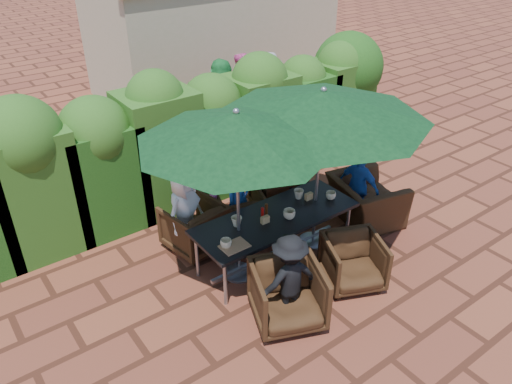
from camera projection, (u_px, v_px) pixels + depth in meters
ground at (272, 261)px, 7.25m from camera, size 80.00×80.00×0.00m
dining_table at (276, 221)px, 6.94m from camera, size 2.38×0.90×0.75m
umbrella_left at (236, 128)px, 5.87m from camera, size 2.48×2.48×2.46m
umbrella_right at (323, 105)px, 6.52m from camera, size 2.91×2.91×2.46m
chair_far_left at (194, 224)px, 7.34m from camera, size 0.89×0.85×0.81m
chair_far_mid at (241, 211)px, 7.71m from camera, size 0.89×0.86×0.74m
chair_far_right at (277, 189)px, 8.25m from camera, size 0.90×0.86×0.78m
chair_near_left at (288, 293)px, 6.05m from camera, size 1.06×1.03×0.85m
chair_near_right at (354, 260)px, 6.66m from camera, size 0.96×0.94×0.77m
chair_end_right at (367, 194)px, 7.95m from camera, size 0.96×1.24×0.96m
adult_far_left at (185, 210)px, 7.20m from camera, size 0.74×0.59×1.32m
adult_far_mid at (238, 196)px, 7.54m from camera, size 0.55×0.48×1.30m
adult_far_right at (287, 178)px, 8.06m from camera, size 0.62×0.39×1.28m
adult_near_left at (289, 278)px, 6.00m from camera, size 0.82×0.47×1.21m
adult_end_right at (359, 187)px, 7.87m from camera, size 0.49×0.78×1.23m
child_left at (215, 213)px, 7.67m from camera, size 0.29×0.25×0.73m
child_right at (265, 195)px, 8.02m from camera, size 0.37×0.34×0.84m
pedestrian_a at (222, 98)px, 10.66m from camera, size 1.68×1.04×1.69m
pedestrian_b at (240, 89)px, 11.26m from camera, size 0.87×0.66×1.61m
pedestrian_c at (268, 87)px, 11.37m from camera, size 1.04×1.07×1.60m
cup_a at (226, 243)px, 6.26m from camera, size 0.15×0.15×0.12m
cup_b at (237, 221)px, 6.67m from camera, size 0.15×0.15×0.14m
cup_c at (289, 214)px, 6.82m from camera, size 0.17×0.17×0.13m
cup_d at (299, 194)px, 7.28m from camera, size 0.15×0.15×0.14m
cup_e at (331, 195)px, 7.26m from camera, size 0.15×0.15×0.12m
ketchup_bottle at (263, 213)px, 6.81m from camera, size 0.04×0.04×0.17m
sauce_bottle at (266, 209)px, 6.90m from camera, size 0.04×0.04×0.17m
serving_tray at (235, 246)px, 6.30m from camera, size 0.35×0.25×0.02m
number_block_left at (265, 220)px, 6.74m from camera, size 0.12×0.06×0.10m
number_block_right at (309, 196)px, 7.26m from camera, size 0.12×0.06×0.10m
hedge_wall at (169, 132)px, 8.04m from camera, size 9.10×1.60×2.40m
building at (213, 27)px, 13.04m from camera, size 6.20×3.08×3.20m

